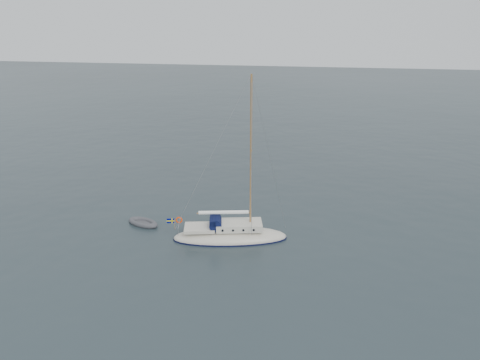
# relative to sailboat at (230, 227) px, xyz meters

# --- Properties ---
(ground) EXTENTS (300.00, 300.00, 0.00)m
(ground) POSITION_rel_sailboat_xyz_m (0.77, -0.16, -0.94)
(ground) COLOR black
(ground) RESTS_ON ground
(sailboat) EXTENTS (8.75, 2.63, 12.46)m
(sailboat) POSITION_rel_sailboat_xyz_m (0.00, 0.00, 0.00)
(sailboat) COLOR beige
(sailboat) RESTS_ON ground
(dinghy) EXTENTS (2.81, 1.27, 0.40)m
(dinghy) POSITION_rel_sailboat_xyz_m (-7.32, 1.02, -0.77)
(dinghy) COLOR #4A4A50
(dinghy) RESTS_ON ground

